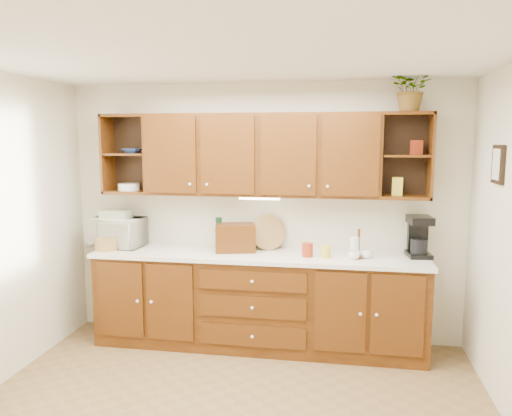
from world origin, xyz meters
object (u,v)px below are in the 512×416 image
at_px(microwave, 117,232).
at_px(bread_box, 235,238).
at_px(potted_plant, 412,89).
at_px(coffee_maker, 419,237).

distance_m(microwave, bread_box, 1.25).
bearing_deg(microwave, potted_plant, 3.73).
relative_size(microwave, coffee_maker, 1.38).
bearing_deg(bread_box, microwave, 166.14).
bearing_deg(potted_plant, microwave, -179.51).
distance_m(microwave, coffee_maker, 3.01).
relative_size(microwave, potted_plant, 1.32).
xyz_separation_m(bread_box, coffee_maker, (1.76, 0.09, 0.05)).
bearing_deg(bread_box, potted_plant, -11.85).
bearing_deg(coffee_maker, bread_box, 176.28).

